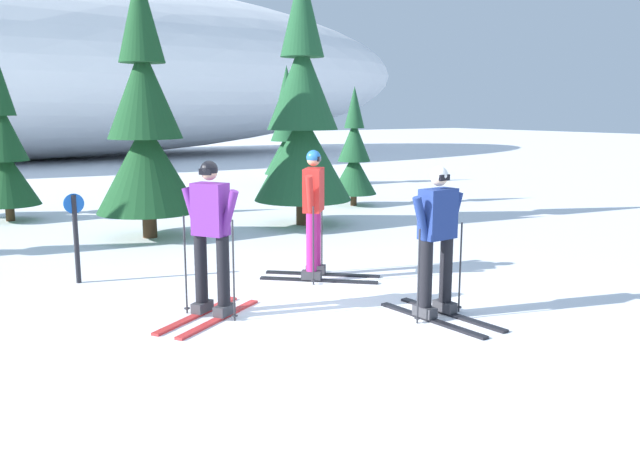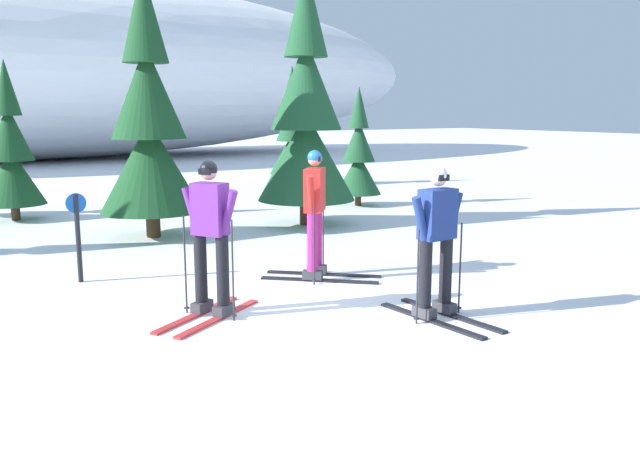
# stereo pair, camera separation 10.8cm
# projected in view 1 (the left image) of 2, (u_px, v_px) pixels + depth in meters

# --- Properties ---
(ground_plane) EXTENTS (120.00, 120.00, 0.00)m
(ground_plane) POSITION_uv_depth(u_px,v_px,m) (318.00, 311.00, 8.03)
(ground_plane) COLOR white
(skier_purple_jacket) EXTENTS (1.55, 1.19, 1.85)m
(skier_purple_jacket) POSITION_uv_depth(u_px,v_px,m) (211.00, 236.00, 7.67)
(skier_purple_jacket) COLOR red
(skier_purple_jacket) RESTS_ON ground
(skier_navy_jacket) EXTENTS (0.81, 1.63, 1.78)m
(skier_navy_jacket) POSITION_uv_depth(u_px,v_px,m) (438.00, 238.00, 7.65)
(skier_navy_jacket) COLOR black
(skier_navy_jacket) RESTS_ON ground
(skier_red_jacket) EXTENTS (1.58, 1.48, 1.86)m
(skier_red_jacket) POSITION_uv_depth(u_px,v_px,m) (314.00, 211.00, 9.43)
(skier_red_jacket) COLOR black
(skier_red_jacket) RESTS_ON ground
(pine_tree_center_left) EXTENTS (1.36, 1.36, 3.51)m
(pine_tree_center_left) POSITION_uv_depth(u_px,v_px,m) (5.00, 154.00, 14.29)
(pine_tree_center_left) COLOR #47301E
(pine_tree_center_left) RESTS_ON ground
(pine_tree_center) EXTENTS (1.93, 1.93, 5.00)m
(pine_tree_center) POSITION_uv_depth(u_px,v_px,m) (145.00, 128.00, 12.29)
(pine_tree_center) COLOR #47301E
(pine_tree_center) RESTS_ON ground
(pine_tree_center_right) EXTENTS (2.06, 2.06, 5.33)m
(pine_tree_center_right) POSITION_uv_depth(u_px,v_px,m) (302.00, 119.00, 13.69)
(pine_tree_center_right) COLOR #47301E
(pine_tree_center_right) RESTS_ON ground
(pine_tree_right) EXTENTS (1.16, 1.16, 3.01)m
(pine_tree_right) POSITION_uv_depth(u_px,v_px,m) (354.00, 156.00, 16.66)
(pine_tree_right) COLOR #47301E
(pine_tree_right) RESTS_ON ground
(pine_tree_far_right) EXTENTS (1.47, 1.47, 3.81)m
(pine_tree_far_right) POSITION_uv_depth(u_px,v_px,m) (287.00, 136.00, 21.05)
(pine_tree_far_right) COLOR #47301E
(pine_tree_far_right) RESTS_ON ground
(trail_marker_post) EXTENTS (0.28, 0.07, 1.27)m
(trail_marker_post) POSITION_uv_depth(u_px,v_px,m) (76.00, 232.00, 9.21)
(trail_marker_post) COLOR black
(trail_marker_post) RESTS_ON ground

